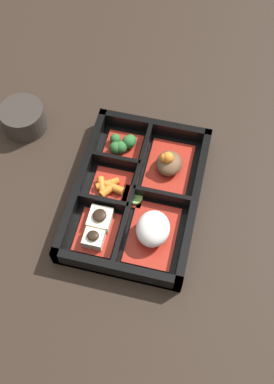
# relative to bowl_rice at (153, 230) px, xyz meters

# --- Properties ---
(ground_plane) EXTENTS (3.00, 3.00, 0.00)m
(ground_plane) POSITION_rel_bowl_rice_xyz_m (-0.07, -0.05, -0.03)
(ground_plane) COLOR black
(bento_base) EXTENTS (0.32, 0.23, 0.01)m
(bento_base) POSITION_rel_bowl_rice_xyz_m (-0.07, -0.05, -0.03)
(bento_base) COLOR black
(bento_base) RESTS_ON ground_plane
(bento_rim) EXTENTS (0.32, 0.23, 0.04)m
(bento_rim) POSITION_rel_bowl_rice_xyz_m (-0.07, -0.05, -0.01)
(bento_rim) COLOR black
(bento_rim) RESTS_ON ground_plane
(bowl_stew) EXTENTS (0.12, 0.08, 0.05)m
(bowl_stew) POSITION_rel_bowl_rice_xyz_m (-0.14, -0.00, -0.01)
(bowl_stew) COLOR maroon
(bowl_stew) RESTS_ON bento_base
(bowl_rice) EXTENTS (0.12, 0.08, 0.05)m
(bowl_rice) POSITION_rel_bowl_rice_xyz_m (0.00, 0.00, 0.00)
(bowl_rice) COLOR maroon
(bowl_rice) RESTS_ON bento_base
(bowl_greens) EXTENTS (0.07, 0.07, 0.03)m
(bowl_greens) POSITION_rel_bowl_rice_xyz_m (-0.17, -0.10, -0.01)
(bowl_greens) COLOR maroon
(bowl_greens) RESTS_ON bento_base
(bowl_carrots) EXTENTS (0.07, 0.07, 0.02)m
(bowl_carrots) POSITION_rel_bowl_rice_xyz_m (-0.08, -0.10, -0.02)
(bowl_carrots) COLOR maroon
(bowl_carrots) RESTS_ON bento_base
(bowl_tofu) EXTENTS (0.09, 0.07, 0.03)m
(bowl_tofu) POSITION_rel_bowl_rice_xyz_m (0.01, -0.10, -0.01)
(bowl_tofu) COLOR maroon
(bowl_tofu) RESTS_ON bento_base
(bowl_pickles) EXTENTS (0.04, 0.04, 0.01)m
(bowl_pickles) POSITION_rel_bowl_rice_xyz_m (-0.07, -0.05, -0.02)
(bowl_pickles) COLOR maroon
(bowl_pickles) RESTS_ON bento_base
(tea_cup) EXTENTS (0.09, 0.09, 0.05)m
(tea_cup) POSITION_rel_bowl_rice_xyz_m (-0.18, -0.31, -0.01)
(tea_cup) COLOR #2D2823
(tea_cup) RESTS_ON ground_plane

